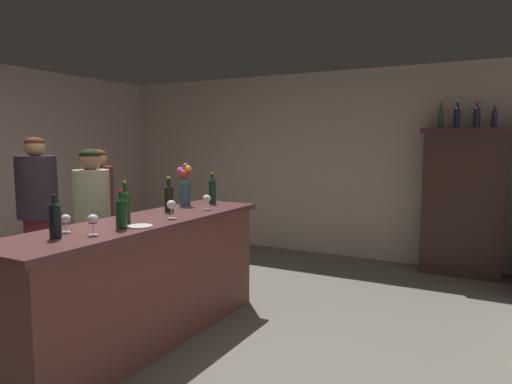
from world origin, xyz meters
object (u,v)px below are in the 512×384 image
Objects in this scene: wine_bottle_syrah at (121,212)px; patron_tall at (38,213)px; display_cabinet at (463,199)px; display_bottle_midleft at (457,116)px; bar_counter at (144,281)px; flower_arrangement at (185,183)px; patron_in_grey at (100,211)px; wine_glass_mid at (171,205)px; patron_by_cabinet at (93,224)px; display_bottle_left at (441,117)px; wine_bottle_malbec at (125,205)px; display_bottle_center at (477,116)px; cheese_plate at (140,226)px; wine_glass_front at (207,199)px; wine_glass_rear at (66,219)px; wine_glass_spare at (93,220)px; wine_bottle_chardonnay at (169,196)px; display_bottle_midright at (494,117)px; wine_bottle_merlot at (212,189)px; wine_bottle_pinot at (55,218)px.

wine_bottle_syrah is 0.17× the size of patron_tall.
display_cabinet is 5.50× the size of display_bottle_midleft.
bar_counter is 1.13m from flower_arrangement.
flower_arrangement is 0.27× the size of patron_in_grey.
wine_glass_mid is 1.03m from patron_by_cabinet.
flower_arrangement is 0.94m from patron_by_cabinet.
wine_bottle_malbec is at bearing -117.89° from display_bottle_left.
display_bottle_center reaches higher than patron_by_cabinet.
display_cabinet is at bearing 61.77° from cheese_plate.
wine_glass_front is 1.10× the size of wine_glass_rear.
wine_glass_spare is 1.96m from patron_tall.
flower_arrangement is at bearing 94.08° from wine_glass_rear.
wine_glass_mid is at bearing -123.22° from display_bottle_center.
patron_in_grey is 0.99× the size of patron_by_cabinet.
wine_bottle_malbec is 0.79× the size of flower_arrangement.
cheese_plate is (0.29, -0.69, -0.13)m from wine_bottle_chardonnay.
display_bottle_center is (2.30, 2.85, 0.78)m from wine_bottle_chardonnay.
wine_glass_mid is at bearing 87.35° from wine_glass_spare.
wine_glass_rear is 0.45× the size of display_bottle_midright.
wine_bottle_chardonnay is at bearing -93.55° from wine_bottle_merlot.
display_bottle_midright is (2.40, 3.30, 1.40)m from bar_counter.
wine_bottle_merlot is 3.12m from display_bottle_midleft.
display_bottle_center reaches higher than cheese_plate.
display_bottle_left reaches higher than bar_counter.
display_bottle_midleft is at bearing 58.82° from bar_counter.
wine_glass_front is at bearing 42.27° from patron_tall.
display_bottle_midright is 4.63m from patron_in_grey.
bar_counter is 1.64× the size of patron_in_grey.
wine_glass_front is 0.09× the size of patron_by_cabinet.
wine_bottle_chardonnay is 0.35m from wine_glass_front.
bar_counter is 7.84× the size of wine_bottle_malbec.
display_cabinet reaches higher than wine_bottle_syrah.
patron_in_grey is (-1.35, -0.22, -0.29)m from wine_bottle_merlot.
wine_glass_spare is (-1.98, -3.91, 0.18)m from display_cabinet.
flower_arrangement is (-0.21, 1.65, 0.08)m from wine_bottle_pinot.
patron_in_grey is (-1.56, 0.70, -0.25)m from wine_glass_mid.
display_bottle_midleft is at bearing 63.86° from wine_bottle_pinot.
wine_glass_spare is 0.38m from cheese_plate.
wine_glass_front is 0.49× the size of display_bottle_midright.
display_cabinet is 4.39m from wine_glass_spare.
wine_bottle_pinot is (-2.12, -4.09, 0.21)m from display_cabinet.
bar_counter is 3.93m from display_cabinet.
cheese_plate is at bearing 12.13° from patron_tall.
cheese_plate is at bearing 68.62° from wine_bottle_pinot.
wine_bottle_chardonnay is 0.38m from wine_glass_mid.
wine_bottle_merlot is at bearing 55.29° from patron_tall.
wine_glass_rear is 4.74m from display_bottle_midright.
flower_arrangement is at bearing -127.18° from wine_bottle_merlot.
wine_bottle_pinot is 0.92× the size of display_bottle_center.
display_bottle_left reaches higher than wine_glass_rear.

